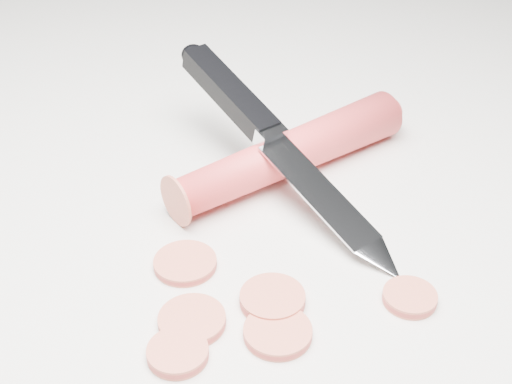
{
  "coord_description": "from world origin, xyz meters",
  "views": [
    {
      "loc": [
        0.05,
        -0.33,
        0.29
      ],
      "look_at": [
        0.01,
        0.05,
        0.02
      ],
      "focal_mm": 50.0,
      "sensor_mm": 36.0,
      "label": 1
    }
  ],
  "objects": [
    {
      "name": "ground",
      "position": [
        0.0,
        0.0,
        0.0
      ],
      "size": [
        2.4,
        2.4,
        0.0
      ],
      "primitive_type": "plane",
      "color": "silver",
      "rests_on": "ground"
    },
    {
      "name": "carrot",
      "position": [
        0.03,
        0.1,
        0.02
      ],
      "size": [
        0.16,
        0.15,
        0.03
      ],
      "primitive_type": "cylinder",
      "rotation": [
        1.57,
        0.0,
        -0.83
      ],
      "color": "red",
      "rests_on": "ground"
    },
    {
      "name": "carrot_slice_0",
      "position": [
        -0.02,
        -0.05,
        0.0
      ],
      "size": [
        0.04,
        0.04,
        0.01
      ],
      "primitive_type": "cylinder",
      "color": "#CD5841",
      "rests_on": "ground"
    },
    {
      "name": "carrot_slice_1",
      "position": [
        0.03,
        -0.03,
        0.0
      ],
      "size": [
        0.04,
        0.04,
        0.01
      ],
      "primitive_type": "cylinder",
      "color": "#CD5841",
      "rests_on": "ground"
    },
    {
      "name": "carrot_slice_2",
      "position": [
        -0.03,
        -0.0,
        0.0
      ],
      "size": [
        0.04,
        0.04,
        0.01
      ],
      "primitive_type": "cylinder",
      "color": "#CD5841",
      "rests_on": "ground"
    },
    {
      "name": "carrot_slice_3",
      "position": [
        0.03,
        -0.06,
        0.0
      ],
      "size": [
        0.04,
        0.04,
        0.01
      ],
      "primitive_type": "cylinder",
      "color": "#CD5841",
      "rests_on": "ground"
    },
    {
      "name": "carrot_slice_4",
      "position": [
        0.11,
        -0.02,
        0.0
      ],
      "size": [
        0.03,
        0.03,
        0.01
      ],
      "primitive_type": "cylinder",
      "color": "#CD5841",
      "rests_on": "ground"
    },
    {
      "name": "carrot_slice_5",
      "position": [
        -0.02,
        -0.08,
        0.0
      ],
      "size": [
        0.03,
        0.03,
        0.01
      ],
      "primitive_type": "cylinder",
      "color": "#CD5841",
      "rests_on": "ground"
    },
    {
      "name": "kitchen_knife",
      "position": [
        0.03,
        0.08,
        0.04
      ],
      "size": [
        0.18,
        0.19,
        0.07
      ],
      "primitive_type": null,
      "color": "silver",
      "rests_on": "ground"
    }
  ]
}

